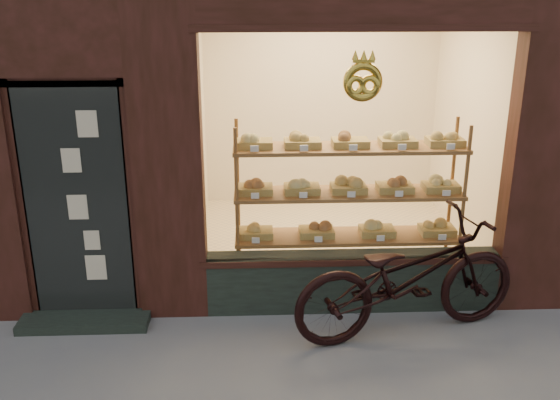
{
  "coord_description": "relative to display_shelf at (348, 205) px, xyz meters",
  "views": [
    {
      "loc": [
        -0.46,
        -3.11,
        2.93
      ],
      "look_at": [
        -0.23,
        2.0,
        1.14
      ],
      "focal_mm": 40.0,
      "sensor_mm": 36.0,
      "label": 1
    }
  ],
  "objects": [
    {
      "name": "bicycle",
      "position": [
        0.4,
        -0.89,
        -0.35
      ],
      "size": [
        2.17,
        1.21,
        1.08
      ],
      "primitive_type": "imported",
      "rotation": [
        0.0,
        0.0,
        1.82
      ],
      "color": "black",
      "rests_on": "ground"
    },
    {
      "name": "display_shelf",
      "position": [
        0.0,
        0.0,
        0.0
      ],
      "size": [
        2.2,
        0.45,
        1.7
      ],
      "color": "brown",
      "rests_on": "ground"
    }
  ]
}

